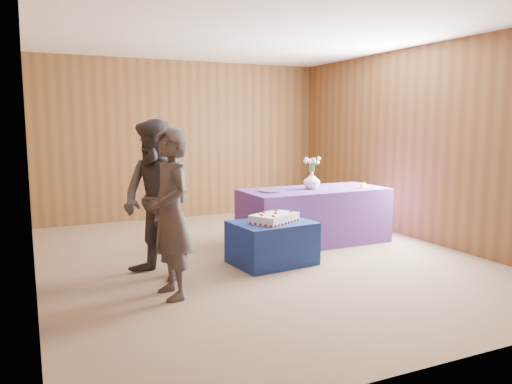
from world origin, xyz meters
TOP-DOWN VIEW (x-y plane):
  - ground at (0.00, 0.00)m, footprint 6.00×6.00m
  - room_shell at (0.00, 0.00)m, footprint 5.04×6.04m
  - cake_table at (0.05, -0.29)m, footprint 0.97×0.79m
  - serving_table at (1.04, 0.40)m, footprint 2.02×0.95m
  - sheet_cake at (0.07, -0.31)m, footprint 0.67×0.59m
  - vase at (1.01, 0.42)m, footprint 0.23×0.23m
  - flower_spray at (1.01, 0.42)m, footprint 0.24×0.23m
  - platter at (0.39, 0.41)m, footprint 0.45×0.45m
  - plate at (1.73, 0.23)m, footprint 0.25×0.25m
  - cake_slice at (1.73, 0.23)m, footprint 0.07×0.06m
  - knife at (1.79, 0.15)m, footprint 0.26×0.06m
  - guest_left at (-1.32, -0.90)m, footprint 0.45×0.62m
  - guest_right at (-1.30, -0.29)m, footprint 0.97×1.03m

SIDE VIEW (x-z plane):
  - ground at x=0.00m, z-range 0.00..0.00m
  - cake_table at x=0.05m, z-range 0.00..0.50m
  - serving_table at x=1.04m, z-range 0.00..0.75m
  - sheet_cake at x=0.07m, z-range 0.48..0.61m
  - knife at x=1.79m, z-range 0.75..0.75m
  - plate at x=1.73m, z-range 0.75..0.76m
  - platter at x=0.39m, z-range 0.75..0.77m
  - cake_slice at x=1.73m, z-range 0.75..0.83m
  - guest_left at x=-1.32m, z-range 0.00..1.60m
  - guest_right at x=-1.30m, z-range 0.00..1.69m
  - vase at x=1.01m, z-range 0.75..0.98m
  - flower_spray at x=1.01m, z-range 1.05..1.22m
  - room_shell at x=0.00m, z-range 0.44..3.16m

